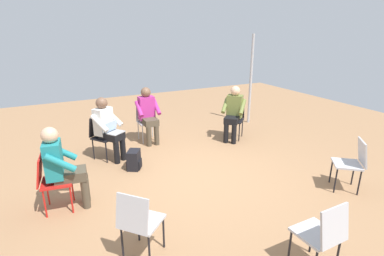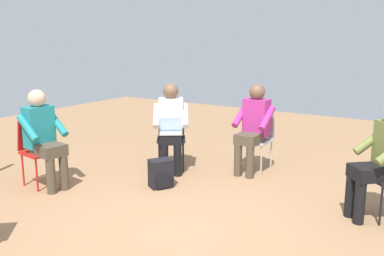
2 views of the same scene
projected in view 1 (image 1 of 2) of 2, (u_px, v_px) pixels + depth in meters
name	position (u px, v px, depth m)	size (l,w,h in m)	color
ground_plane	(198.00, 177.00, 5.24)	(14.00, 14.00, 0.00)	#99704C
chair_west	(146.00, 119.00, 6.85)	(0.44, 0.40, 0.85)	#B7B7BC
chair_southeast	(139.00, 220.00, 3.25)	(0.58, 0.59, 0.85)	#B7B7BC
chair_northeast	(353.00, 161.00, 4.69)	(0.58, 0.58, 0.85)	#B7B7BC
chair_southwest	(102.00, 134.00, 5.88)	(0.58, 0.57, 0.85)	black
chair_northwest	(235.00, 117.00, 7.00)	(0.58, 0.59, 0.85)	black
chair_east	(323.00, 233.00, 3.06)	(0.45, 0.41, 0.85)	#B7B7BC
chair_south	(51.00, 179.00, 4.15)	(0.45, 0.49, 0.85)	red
person_with_laptop	(107.00, 126.00, 5.74)	(0.64, 0.63, 1.24)	black
person_in_teal	(62.00, 164.00, 4.14)	(0.54, 0.55, 1.24)	#4C4233
person_in_magenta	(148.00, 112.00, 6.65)	(0.52, 0.49, 1.24)	#4C4233
person_in_olive	(234.00, 111.00, 6.79)	(0.63, 0.63, 1.24)	black
backpack_near_laptop_user	(134.00, 161.00, 5.50)	(0.34, 0.32, 0.36)	black
tent_pole_far	(251.00, 80.00, 7.88)	(0.07, 0.07, 2.34)	#B2B2B7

